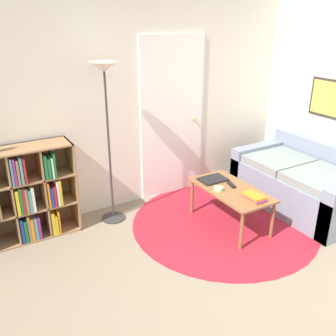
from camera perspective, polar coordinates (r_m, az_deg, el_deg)
name	(u,v)px	position (r m, az deg, el deg)	size (l,w,h in m)	color
ground_plane	(266,316)	(3.30, 14.70, -21.01)	(14.00, 14.00, 0.00)	gray
wall_back	(135,100)	(4.46, -5.10, 10.25)	(7.33, 0.11, 2.60)	silver
rug	(224,223)	(4.39, 8.46, -8.26)	(2.09, 2.09, 0.01)	maroon
bookshelf	(24,196)	(4.15, -21.08, -4.04)	(0.98, 0.34, 1.01)	#936B47
floor_lamp	(106,94)	(3.96, -9.49, 11.07)	(0.29, 0.29, 1.78)	#333333
couch	(304,183)	(4.92, 20.03, -2.21)	(0.93, 1.58, 0.75)	gray
coffee_table	(231,193)	(4.19, 9.56, -3.75)	(0.50, 0.97, 0.45)	brown
laptop	(213,179)	(4.34, 6.86, -1.72)	(0.31, 0.22, 0.02)	black
bowl	(218,189)	(4.10, 7.69, -3.15)	(0.11, 0.11, 0.04)	#9ED193
book_stack_on_table	(254,197)	(3.97, 13.00, -4.35)	(0.15, 0.24, 0.05)	gold
remote	(231,185)	(4.24, 9.64, -2.51)	(0.08, 0.17, 0.02)	black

